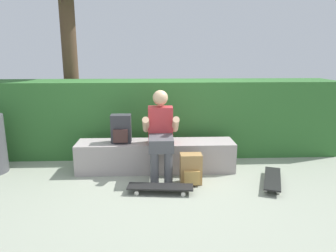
{
  "coord_description": "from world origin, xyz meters",
  "views": [
    {
      "loc": [
        -0.01,
        -3.89,
        1.66
      ],
      "look_at": [
        0.18,
        0.45,
        0.65
      ],
      "focal_mm": 33.38,
      "sensor_mm": 36.0,
      "label": 1
    }
  ],
  "objects_px": {
    "backpack_on_bench": "(121,129)",
    "skateboard_beside_bench": "(272,179)",
    "backpack_on_ground": "(191,169)",
    "skateboard_near_person": "(160,187)",
    "person_skater": "(161,132)",
    "bench_main": "(156,156)"
  },
  "relations": [
    {
      "from": "backpack_on_bench",
      "to": "skateboard_beside_bench",
      "type": "bearing_deg",
      "value": -16.14
    },
    {
      "from": "backpack_on_ground",
      "to": "skateboard_near_person",
      "type": "bearing_deg",
      "value": -146.28
    },
    {
      "from": "backpack_on_bench",
      "to": "person_skater",
      "type": "bearing_deg",
      "value": -20.03
    },
    {
      "from": "skateboard_beside_bench",
      "to": "backpack_on_ground",
      "type": "xyz_separation_m",
      "value": [
        -1.06,
        0.07,
        0.12
      ]
    },
    {
      "from": "bench_main",
      "to": "person_skater",
      "type": "distance_m",
      "value": 0.47
    },
    {
      "from": "person_skater",
      "to": "backpack_on_ground",
      "type": "height_order",
      "value": "person_skater"
    },
    {
      "from": "person_skater",
      "to": "skateboard_near_person",
      "type": "height_order",
      "value": "person_skater"
    },
    {
      "from": "backpack_on_ground",
      "to": "backpack_on_bench",
      "type": "bearing_deg",
      "value": 151.69
    },
    {
      "from": "backpack_on_ground",
      "to": "skateboard_beside_bench",
      "type": "bearing_deg",
      "value": -3.91
    },
    {
      "from": "skateboard_beside_bench",
      "to": "backpack_on_ground",
      "type": "distance_m",
      "value": 1.07
    },
    {
      "from": "bench_main",
      "to": "skateboard_beside_bench",
      "type": "bearing_deg",
      "value": -21.24
    },
    {
      "from": "skateboard_near_person",
      "to": "skateboard_beside_bench",
      "type": "relative_size",
      "value": 1.0
    },
    {
      "from": "backpack_on_ground",
      "to": "person_skater",
      "type": "bearing_deg",
      "value": 141.65
    },
    {
      "from": "person_skater",
      "to": "backpack_on_bench",
      "type": "distance_m",
      "value": 0.59
    },
    {
      "from": "bench_main",
      "to": "person_skater",
      "type": "height_order",
      "value": "person_skater"
    },
    {
      "from": "skateboard_near_person",
      "to": "backpack_on_ground",
      "type": "relative_size",
      "value": 2.04
    },
    {
      "from": "backpack_on_bench",
      "to": "bench_main",
      "type": "bearing_deg",
      "value": 1.11
    },
    {
      "from": "person_skater",
      "to": "backpack_on_bench",
      "type": "relative_size",
      "value": 2.94
    },
    {
      "from": "bench_main",
      "to": "backpack_on_bench",
      "type": "height_order",
      "value": "backpack_on_bench"
    },
    {
      "from": "bench_main",
      "to": "backpack_on_ground",
      "type": "bearing_deg",
      "value": -48.71
    },
    {
      "from": "backpack_on_ground",
      "to": "bench_main",
      "type": "bearing_deg",
      "value": 131.29
    },
    {
      "from": "backpack_on_bench",
      "to": "skateboard_near_person",
      "type": "bearing_deg",
      "value": -55.37
    }
  ]
}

